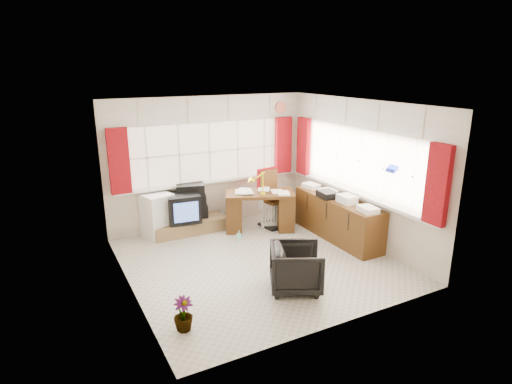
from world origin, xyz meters
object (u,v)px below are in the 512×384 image
Objects in this scene: desk at (260,209)px; credenza at (337,218)px; task_chair at (270,195)px; tv_bench at (190,226)px; mini_fridge at (158,215)px; desk_lamp at (263,179)px; radiator at (271,215)px; office_chair at (296,268)px; crt_tv at (183,208)px.

credenza is at bearing -45.41° from desk.
credenza is at bearing -58.46° from task_chair.
tv_bench is at bearing 146.30° from credenza.
credenza is 2.47× the size of mini_fridge.
desk_lamp is 1.52m from credenza.
radiator is (0.25, 0.00, -0.18)m from desk.
crt_tv is at bearing 42.01° from office_chair.
crt_tv is at bearing -166.73° from tv_bench.
task_chair reaches higher than credenza.
crt_tv is (-1.37, 0.44, 0.10)m from desk.
office_chair is 2.08m from credenza.
office_chair is 1.25× the size of radiator.
radiator is (0.26, 0.14, -0.80)m from desk_lamp.
tv_bench is (-2.28, 1.52, -0.27)m from credenza.
desk_lamp is 0.60× the size of office_chair.
credenza reaches higher than desk.
office_chair is 2.45m from radiator.
desk_lamp is at bearing -140.06° from task_chair.
desk is at bearing 11.27° from office_chair.
desk_lamp is 0.75× the size of radiator.
crt_tv is at bearing 164.79° from radiator.
office_chair is 0.88× the size of mini_fridge.
office_chair is (-0.64, -2.27, -0.09)m from desk.
desk_lamp is at bearing -152.08° from radiator.
task_chair is at bearing 22.57° from desk.
radiator is 0.70× the size of mini_fridge.
tv_bench is at bearing 153.85° from desk_lamp.
mini_fridge reaches higher than tv_bench.
task_chair is 1.71m from crt_tv.
radiator is at bearing -15.21° from crt_tv.
radiator is at bearing 5.52° from office_chair.
desk is 2.36m from office_chair.
task_chair is at bearing 39.94° from desk_lamp.
mini_fridge reaches higher than desk.
office_chair is at bearing -106.55° from desk_lamp.
mini_fridge is (-1.18, 2.82, 0.08)m from office_chair.
desk_lamp is 1.57m from crt_tv.
desk is 0.71× the size of credenza.
task_chair reaches higher than crt_tv.
tv_bench is at bearing 167.57° from task_chair.
task_chair is at bearing 66.31° from radiator.
credenza reaches higher than crt_tv.
credenza reaches higher than tv_bench.
crt_tv reaches higher than office_chair.
desk and crt_tv have the same top height.
task_chair reaches higher than mini_fridge.
tv_bench is 0.41m from crt_tv.
credenza is 1.43× the size of tv_bench.
radiator is 1.71m from crt_tv.
radiator is at bearing -17.39° from tv_bench.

